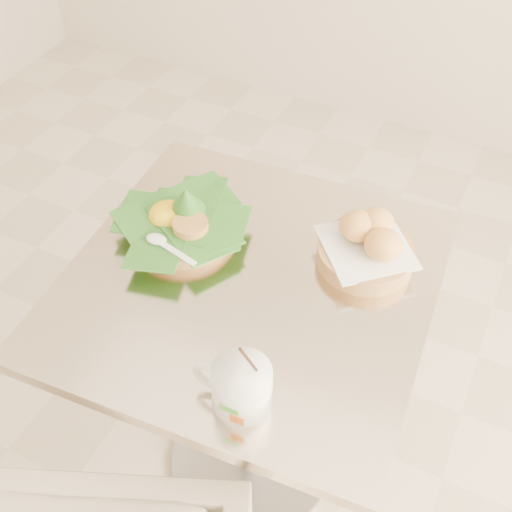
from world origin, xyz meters
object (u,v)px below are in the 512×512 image
at_px(bread_basket, 368,245).
at_px(coffee_mug, 240,386).
at_px(cafe_table, 250,346).
at_px(rice_basket, 182,220).

bearing_deg(bread_basket, coffee_mug, -101.19).
distance_m(cafe_table, bread_basket, 0.35).
height_order(cafe_table, bread_basket, bread_basket).
height_order(rice_basket, bread_basket, rice_basket).
bearing_deg(coffee_mug, bread_basket, 78.81).
relative_size(rice_basket, bread_basket, 1.17).
bearing_deg(rice_basket, coffee_mug, -46.66).
bearing_deg(bread_basket, cafe_table, -141.08).
bearing_deg(cafe_table, coffee_mug, -66.79).
xyz_separation_m(rice_basket, coffee_mug, (0.29, -0.31, 0.01)).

